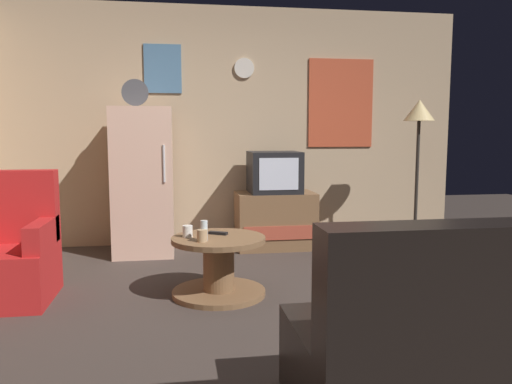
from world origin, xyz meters
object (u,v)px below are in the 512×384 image
object	(u,v)px
fridge	(143,181)
mug_ceramic_tan	(202,236)
couch	(492,349)
remote_control	(218,233)
armchair	(6,255)
crt_tv	(274,172)
book_stack	(340,242)
wine_glass	(204,231)
standing_lamp	(419,122)
mug_ceramic_white	(188,231)
coffee_table	(219,266)
tv_stand	(275,220)

from	to	relation	value
fridge	mug_ceramic_tan	distance (m)	1.72
couch	fridge	bearing A→B (deg)	116.86
remote_control	armchair	distance (m)	1.59
crt_tv	book_stack	distance (m)	1.04
fridge	crt_tv	distance (m)	1.38
wine_glass	book_stack	xyz separation A→B (m)	(1.54, 1.50, -0.46)
crt_tv	wine_glass	bearing A→B (deg)	-117.17
fridge	standing_lamp	bearing A→B (deg)	-4.87
fridge	remote_control	xyz separation A→B (m)	(0.65, -1.37, -0.29)
armchair	remote_control	bearing A→B (deg)	-1.90
book_stack	mug_ceramic_tan	bearing A→B (deg)	-135.47
crt_tv	armchair	world-z (taller)	crt_tv
wine_glass	mug_ceramic_white	size ratio (longest dim) A/B	1.67
wine_glass	mug_ceramic_tan	bearing A→B (deg)	-113.05
fridge	standing_lamp	world-z (taller)	fridge
crt_tv	wine_glass	size ratio (longest dim) A/B	3.60
mug_ceramic_tan	couch	world-z (taller)	couch
remote_control	armchair	size ratio (longest dim) A/B	0.16
couch	book_stack	size ratio (longest dim) A/B	7.73
crt_tv	mug_ceramic_white	world-z (taller)	crt_tv
standing_lamp	remote_control	world-z (taller)	standing_lamp
mug_ceramic_tan	crt_tv	bearing A→B (deg)	62.93
armchair	fridge	bearing A→B (deg)	54.75
standing_lamp	armchair	world-z (taller)	standing_lamp
coffee_table	tv_stand	bearing A→B (deg)	64.14
armchair	wine_glass	bearing A→B (deg)	-10.02
wine_glass	mug_ceramic_white	world-z (taller)	wine_glass
crt_tv	couch	xyz separation A→B (m)	(0.31, -3.40, -0.51)
armchair	book_stack	size ratio (longest dim) A/B	4.37
crt_tv	standing_lamp	xyz separation A→B (m)	(1.48, -0.31, 0.53)
standing_lamp	mug_ceramic_tan	distance (m)	2.85
mug_ceramic_tan	armchair	size ratio (longest dim) A/B	0.09
fridge	armchair	xyz separation A→B (m)	(-0.93, -1.32, -0.42)
fridge	tv_stand	world-z (taller)	fridge
tv_stand	armchair	distance (m)	2.70
coffee_table	book_stack	size ratio (longest dim) A/B	3.27
crt_tv	remote_control	distance (m)	1.65
wine_glass	mug_ceramic_tan	size ratio (longest dim) A/B	1.67
mug_ceramic_tan	remote_control	world-z (taller)	mug_ceramic_tan
fridge	remote_control	size ratio (longest dim) A/B	11.80
coffee_table	remote_control	size ratio (longest dim) A/B	4.80
coffee_table	mug_ceramic_white	world-z (taller)	mug_ceramic_white
book_stack	mug_ceramic_white	bearing A→B (deg)	-140.83
tv_stand	wine_glass	distance (m)	1.87
mug_ceramic_white	armchair	size ratio (longest dim) A/B	0.09
coffee_table	armchair	size ratio (longest dim) A/B	0.75
fridge	book_stack	xyz separation A→B (m)	(2.08, -0.08, -0.69)
tv_stand	mug_ceramic_white	world-z (taller)	tv_stand
wine_glass	standing_lamp	bearing A→B (deg)	29.88
fridge	book_stack	bearing A→B (deg)	-2.28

